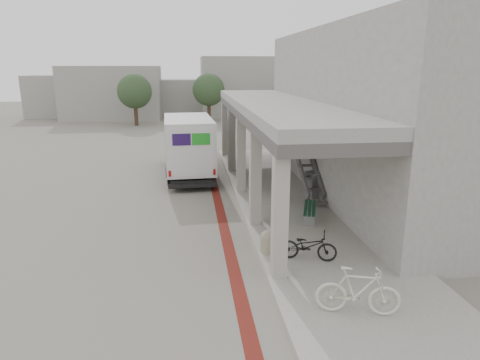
{
  "coord_description": "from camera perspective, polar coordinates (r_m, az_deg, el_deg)",
  "views": [
    {
      "loc": [
        -0.12,
        -13.48,
        5.41
      ],
      "look_at": [
        1.61,
        0.78,
        1.6
      ],
      "focal_mm": 32.0,
      "sensor_mm": 36.0,
      "label": 1
    }
  ],
  "objects": [
    {
      "name": "tree_left",
      "position": [
        41.82,
        -13.88,
        11.39
      ],
      "size": [
        3.2,
        3.2,
        4.8
      ],
      "color": "#38281C",
      "rests_on": "ground"
    },
    {
      "name": "sidewalk",
      "position": [
        15.08,
        9.48,
        -6.14
      ],
      "size": [
        4.4,
        28.0,
        0.12
      ],
      "primitive_type": "cube",
      "color": "gray",
      "rests_on": "ground"
    },
    {
      "name": "bollard_far",
      "position": [
        17.39,
        4.92,
        -1.82
      ],
      "size": [
        0.42,
        0.42,
        0.63
      ],
      "color": "tan",
      "rests_on": "sidewalk"
    },
    {
      "name": "transit_building",
      "position": [
        19.38,
        14.31,
        8.46
      ],
      "size": [
        7.6,
        17.0,
        7.0
      ],
      "color": "gray",
      "rests_on": "ground"
    },
    {
      "name": "bench",
      "position": [
        15.58,
        9.28,
        -4.0
      ],
      "size": [
        0.92,
        1.85,
        0.43
      ],
      "rotation": [
        0.0,
        0.0,
        -0.3
      ],
      "color": "gray",
      "rests_on": "sidewalk"
    },
    {
      "name": "bicycle_cream",
      "position": [
        9.97,
        15.48,
        -14.07
      ],
      "size": [
        1.93,
        1.01,
        1.12
      ],
      "primitive_type": "imported",
      "rotation": [
        0.0,
        0.0,
        1.3
      ],
      "color": "beige",
      "rests_on": "sidewalk"
    },
    {
      "name": "ground",
      "position": [
        14.53,
        -5.98,
        -7.09
      ],
      "size": [
        120.0,
        120.0,
        0.0
      ],
      "primitive_type": "plane",
      "color": "slate",
      "rests_on": "ground"
    },
    {
      "name": "bollard_near",
      "position": [
        12.69,
        3.77,
        -8.14
      ],
      "size": [
        0.45,
        0.45,
        0.68
      ],
      "color": "gray",
      "rests_on": "sidewalk"
    },
    {
      "name": "bike_lane_stripe",
      "position": [
        16.43,
        -2.62,
        -4.36
      ],
      "size": [
        0.35,
        40.0,
        0.01
      ],
      "primitive_type": "cube",
      "color": "#5F1913",
      "rests_on": "ground"
    },
    {
      "name": "utility_cabinet",
      "position": [
        18.15,
        9.74,
        -0.58
      ],
      "size": [
        0.62,
        0.73,
        1.05
      ],
      "primitive_type": "cube",
      "rotation": [
        0.0,
        0.0,
        0.26
      ],
      "color": "gray",
      "rests_on": "sidewalk"
    },
    {
      "name": "fedex_truck",
      "position": [
        22.06,
        -6.98,
        4.84
      ],
      "size": [
        2.55,
        7.2,
        3.03
      ],
      "rotation": [
        0.0,
        0.0,
        0.05
      ],
      "color": "black",
      "rests_on": "ground"
    },
    {
      "name": "distant_backdrop",
      "position": [
        49.51,
        -10.26,
        11.5
      ],
      "size": [
        28.0,
        10.0,
        6.5
      ],
      "color": "gray",
      "rests_on": "ground"
    },
    {
      "name": "tree_right",
      "position": [
        43.73,
        6.62,
        11.84
      ],
      "size": [
        3.2,
        3.2,
        4.8
      ],
      "color": "#38281C",
      "rests_on": "ground"
    },
    {
      "name": "bicycle_black",
      "position": [
        12.3,
        9.07,
        -8.65
      ],
      "size": [
        1.71,
        1.04,
        0.85
      ],
      "primitive_type": "imported",
      "rotation": [
        0.0,
        0.0,
        1.25
      ],
      "color": "black",
      "rests_on": "sidewalk"
    },
    {
      "name": "tree_mid",
      "position": [
        43.59,
        -4.2,
        11.89
      ],
      "size": [
        3.2,
        3.2,
        4.8
      ],
      "color": "#38281C",
      "rests_on": "ground"
    }
  ]
}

